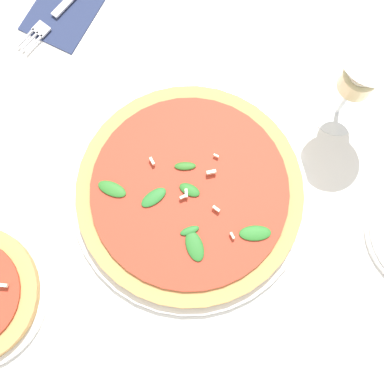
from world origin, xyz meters
The scene contains 5 objects.
ground_plane centered at (0.00, 0.00, 0.00)m, with size 6.00×6.00×0.00m, color white.
pizza_arugula_main centered at (0.00, 0.00, 0.02)m, with size 0.35×0.35×0.05m.
wine_glass centered at (-0.25, 0.10, 0.13)m, with size 0.09×0.09×0.18m.
napkin centered at (-0.14, -0.36, 0.00)m, with size 0.17×0.13×0.01m.
fork centered at (-0.13, -0.36, 0.01)m, with size 0.20×0.02×0.00m.
Camera 1 is at (0.15, 0.12, 0.78)m, focal length 50.00 mm.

